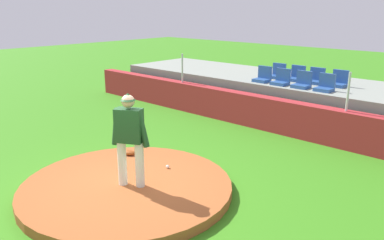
{
  "coord_description": "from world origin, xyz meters",
  "views": [
    {
      "loc": [
        5.78,
        -4.33,
        3.56
      ],
      "look_at": [
        0.0,
        1.91,
        1.09
      ],
      "focal_mm": 36.46,
      "sensor_mm": 36.0,
      "label": 1
    }
  ],
  "objects_px": {
    "fielding_glove": "(129,153)",
    "stadium_chair_3": "(325,86)",
    "stadium_chair_7": "(339,81)",
    "stadium_chair_5": "(297,76)",
    "stadium_chair_0": "(263,77)",
    "stadium_chair_4": "(277,74)",
    "stadium_chair_2": "(302,83)",
    "stadium_chair_1": "(281,80)",
    "pitcher": "(129,133)",
    "baseball": "(168,167)",
    "stadium_chair_6": "(316,79)"
  },
  "relations": [
    {
      "from": "fielding_glove",
      "to": "stadium_chair_3",
      "type": "relative_size",
      "value": 0.6
    },
    {
      "from": "fielding_glove",
      "to": "stadium_chair_7",
      "type": "height_order",
      "value": "stadium_chair_7"
    },
    {
      "from": "stadium_chair_5",
      "to": "stadium_chair_7",
      "type": "bearing_deg",
      "value": 179.8
    },
    {
      "from": "fielding_glove",
      "to": "stadium_chair_0",
      "type": "height_order",
      "value": "stadium_chair_0"
    },
    {
      "from": "stadium_chair_4",
      "to": "stadium_chair_7",
      "type": "xyz_separation_m",
      "value": [
        2.16,
        -0.02,
        0.0
      ]
    },
    {
      "from": "fielding_glove",
      "to": "stadium_chair_2",
      "type": "bearing_deg",
      "value": -129.59
    },
    {
      "from": "stadium_chair_1",
      "to": "fielding_glove",
      "type": "bearing_deg",
      "value": 81.57
    },
    {
      "from": "pitcher",
      "to": "baseball",
      "type": "relative_size",
      "value": 25.01
    },
    {
      "from": "stadium_chair_4",
      "to": "stadium_chair_7",
      "type": "distance_m",
      "value": 2.16
    },
    {
      "from": "stadium_chair_3",
      "to": "stadium_chair_6",
      "type": "relative_size",
      "value": 1.0
    },
    {
      "from": "stadium_chair_0",
      "to": "stadium_chair_3",
      "type": "relative_size",
      "value": 1.0
    },
    {
      "from": "pitcher",
      "to": "stadium_chair_5",
      "type": "relative_size",
      "value": 3.7
    },
    {
      "from": "fielding_glove",
      "to": "stadium_chair_0",
      "type": "relative_size",
      "value": 0.6
    },
    {
      "from": "stadium_chair_0",
      "to": "stadium_chair_5",
      "type": "distance_m",
      "value": 1.15
    },
    {
      "from": "stadium_chair_0",
      "to": "stadium_chair_2",
      "type": "bearing_deg",
      "value": 178.49
    },
    {
      "from": "baseball",
      "to": "stadium_chair_6",
      "type": "bearing_deg",
      "value": 87.55
    },
    {
      "from": "stadium_chair_3",
      "to": "stadium_chair_6",
      "type": "height_order",
      "value": "same"
    },
    {
      "from": "stadium_chair_1",
      "to": "stadium_chair_4",
      "type": "height_order",
      "value": "same"
    },
    {
      "from": "stadium_chair_1",
      "to": "stadium_chair_3",
      "type": "xyz_separation_m",
      "value": [
        1.43,
        0.02,
        0.0
      ]
    },
    {
      "from": "baseball",
      "to": "stadium_chair_1",
      "type": "height_order",
      "value": "stadium_chair_1"
    },
    {
      "from": "stadium_chair_7",
      "to": "stadium_chair_5",
      "type": "bearing_deg",
      "value": -0.2
    },
    {
      "from": "stadium_chair_1",
      "to": "stadium_chair_3",
      "type": "distance_m",
      "value": 1.43
    },
    {
      "from": "stadium_chair_2",
      "to": "pitcher",
      "type": "bearing_deg",
      "value": 88.26
    },
    {
      "from": "pitcher",
      "to": "stadium_chair_5",
      "type": "distance_m",
      "value": 7.39
    },
    {
      "from": "pitcher",
      "to": "baseball",
      "type": "distance_m",
      "value": 1.48
    },
    {
      "from": "stadium_chair_1",
      "to": "stadium_chair_6",
      "type": "relative_size",
      "value": 1.0
    },
    {
      "from": "stadium_chair_1",
      "to": "stadium_chair_4",
      "type": "bearing_deg",
      "value": -53.39
    },
    {
      "from": "fielding_glove",
      "to": "stadium_chair_7",
      "type": "distance_m",
      "value": 6.86
    },
    {
      "from": "stadium_chair_0",
      "to": "stadium_chair_7",
      "type": "height_order",
      "value": "same"
    },
    {
      "from": "fielding_glove",
      "to": "stadium_chair_3",
      "type": "bearing_deg",
      "value": -136.26
    },
    {
      "from": "baseball",
      "to": "stadium_chair_5",
      "type": "bearing_deg",
      "value": 93.74
    },
    {
      "from": "stadium_chair_3",
      "to": "stadium_chair_0",
      "type": "bearing_deg",
      "value": -0.61
    },
    {
      "from": "stadium_chair_3",
      "to": "stadium_chair_7",
      "type": "xyz_separation_m",
      "value": [
        0.02,
        0.91,
        0.0
      ]
    },
    {
      "from": "baseball",
      "to": "stadium_chair_6",
      "type": "height_order",
      "value": "stadium_chair_6"
    },
    {
      "from": "baseball",
      "to": "stadium_chair_2",
      "type": "height_order",
      "value": "stadium_chair_2"
    },
    {
      "from": "pitcher",
      "to": "fielding_glove",
      "type": "distance_m",
      "value": 1.94
    },
    {
      "from": "stadium_chair_2",
      "to": "stadium_chair_5",
      "type": "xyz_separation_m",
      "value": [
        -0.69,
        0.93,
        0.0
      ]
    },
    {
      "from": "stadium_chair_4",
      "to": "stadium_chair_3",
      "type": "bearing_deg",
      "value": 156.56
    },
    {
      "from": "stadium_chair_0",
      "to": "pitcher",
      "type": "bearing_deg",
      "value": 100.71
    },
    {
      "from": "pitcher",
      "to": "stadium_chair_5",
      "type": "height_order",
      "value": "pitcher"
    },
    {
      "from": "baseball",
      "to": "stadium_chair_7",
      "type": "distance_m",
      "value": 6.49
    },
    {
      "from": "stadium_chair_0",
      "to": "stadium_chair_4",
      "type": "relative_size",
      "value": 1.0
    },
    {
      "from": "fielding_glove",
      "to": "stadium_chair_7",
      "type": "relative_size",
      "value": 0.6
    },
    {
      "from": "pitcher",
      "to": "stadium_chair_7",
      "type": "relative_size",
      "value": 3.7
    },
    {
      "from": "stadium_chair_7",
      "to": "fielding_glove",
      "type": "bearing_deg",
      "value": 70.51
    },
    {
      "from": "stadium_chair_1",
      "to": "stadium_chair_6",
      "type": "xyz_separation_m",
      "value": [
        0.71,
        0.91,
        0.0
      ]
    },
    {
      "from": "stadium_chair_6",
      "to": "stadium_chair_2",
      "type": "bearing_deg",
      "value": 90.7
    },
    {
      "from": "stadium_chair_6",
      "to": "stadium_chair_3",
      "type": "bearing_deg",
      "value": 129.22
    },
    {
      "from": "stadium_chair_4",
      "to": "stadium_chair_5",
      "type": "height_order",
      "value": "same"
    },
    {
      "from": "stadium_chair_3",
      "to": "stadium_chair_5",
      "type": "xyz_separation_m",
      "value": [
        -1.41,
        0.92,
        0.0
      ]
    }
  ]
}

